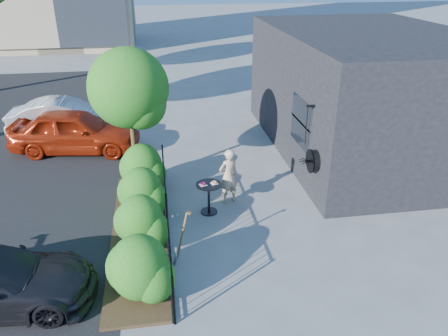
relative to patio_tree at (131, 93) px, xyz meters
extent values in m
plane|color=gray|center=(2.24, -2.76, -2.76)|extent=(120.00, 120.00, 0.00)
cube|color=black|center=(7.74, 1.74, -0.76)|extent=(6.00, 9.00, 4.00)
cube|color=black|center=(4.75, -0.36, -0.96)|extent=(0.04, 1.60, 1.40)
cube|color=black|center=(4.75, -0.36, -0.96)|extent=(0.05, 1.70, 0.06)
cylinder|color=black|center=(4.66, -1.86, -1.51)|extent=(0.18, 0.60, 0.60)
cylinder|color=black|center=(4.56, -1.86, -1.51)|extent=(0.03, 0.64, 0.64)
cube|color=black|center=(4.64, -1.36, -0.16)|extent=(0.25, 0.06, 0.06)
cylinder|color=black|center=(4.56, -1.36, -0.71)|extent=(0.02, 0.02, 1.05)
cylinder|color=black|center=(0.74, -5.76, -2.21)|extent=(0.05, 0.05, 1.10)
cylinder|color=black|center=(0.74, -2.76, -2.21)|extent=(0.05, 0.05, 1.10)
cylinder|color=black|center=(0.74, 0.24, -2.21)|extent=(0.05, 0.05, 1.10)
cube|color=black|center=(0.74, -2.76, -1.70)|extent=(0.03, 6.00, 0.03)
cube|color=black|center=(0.74, -2.76, -2.66)|extent=(0.03, 6.00, 0.03)
cylinder|color=black|center=(0.74, -5.66, -2.21)|extent=(0.02, 0.02, 1.04)
cylinder|color=black|center=(0.74, -5.46, -2.21)|extent=(0.02, 0.02, 1.04)
cylinder|color=black|center=(0.74, -5.26, -2.21)|extent=(0.02, 0.02, 1.04)
cylinder|color=black|center=(0.74, -5.06, -2.21)|extent=(0.02, 0.02, 1.04)
cylinder|color=black|center=(0.74, -4.86, -2.21)|extent=(0.02, 0.02, 1.04)
cylinder|color=black|center=(0.74, -4.66, -2.21)|extent=(0.02, 0.02, 1.04)
cylinder|color=black|center=(0.74, -4.46, -2.21)|extent=(0.02, 0.02, 1.04)
cylinder|color=black|center=(0.74, -4.26, -2.21)|extent=(0.02, 0.02, 1.04)
cylinder|color=black|center=(0.74, -4.06, -2.21)|extent=(0.02, 0.02, 1.04)
cylinder|color=black|center=(0.74, -3.86, -2.21)|extent=(0.02, 0.02, 1.04)
cylinder|color=black|center=(0.74, -3.66, -2.21)|extent=(0.02, 0.02, 1.04)
cylinder|color=black|center=(0.74, -3.46, -2.21)|extent=(0.02, 0.02, 1.04)
cylinder|color=black|center=(0.74, -3.26, -2.21)|extent=(0.02, 0.02, 1.04)
cylinder|color=black|center=(0.74, -3.06, -2.21)|extent=(0.02, 0.02, 1.04)
cylinder|color=black|center=(0.74, -2.86, -2.21)|extent=(0.02, 0.02, 1.04)
cylinder|color=black|center=(0.74, -2.66, -2.21)|extent=(0.02, 0.02, 1.04)
cylinder|color=black|center=(0.74, -2.46, -2.21)|extent=(0.02, 0.02, 1.04)
cylinder|color=black|center=(0.74, -2.26, -2.21)|extent=(0.02, 0.02, 1.04)
cylinder|color=black|center=(0.74, -2.06, -2.21)|extent=(0.02, 0.02, 1.04)
cylinder|color=black|center=(0.74, -1.86, -2.21)|extent=(0.02, 0.02, 1.04)
cylinder|color=black|center=(0.74, -1.66, -2.21)|extent=(0.02, 0.02, 1.04)
cylinder|color=black|center=(0.74, -1.46, -2.21)|extent=(0.02, 0.02, 1.04)
cylinder|color=black|center=(0.74, -1.26, -2.21)|extent=(0.02, 0.02, 1.04)
cylinder|color=black|center=(0.74, -1.06, -2.21)|extent=(0.02, 0.02, 1.04)
cylinder|color=black|center=(0.74, -0.86, -2.21)|extent=(0.02, 0.02, 1.04)
cylinder|color=black|center=(0.74, -0.66, -2.21)|extent=(0.02, 0.02, 1.04)
cylinder|color=black|center=(0.74, -0.46, -2.21)|extent=(0.02, 0.02, 1.04)
cylinder|color=black|center=(0.74, -0.26, -2.21)|extent=(0.02, 0.02, 1.04)
cylinder|color=black|center=(0.74, -0.06, -2.21)|extent=(0.02, 0.02, 1.04)
cylinder|color=black|center=(0.74, 0.14, -2.21)|extent=(0.02, 0.02, 1.04)
cube|color=#382616|center=(0.04, -2.76, -2.72)|extent=(1.30, 6.00, 0.08)
ellipsoid|color=#275E15|center=(0.14, -4.96, -2.06)|extent=(1.10, 1.10, 1.24)
ellipsoid|color=#275E15|center=(0.14, -3.36, -2.06)|extent=(1.10, 1.10, 1.24)
ellipsoid|color=#275E15|center=(0.14, -1.86, -2.06)|extent=(1.10, 1.10, 1.24)
ellipsoid|color=#275E15|center=(0.14, -0.46, -2.06)|extent=(1.10, 1.10, 1.24)
cylinder|color=#3F2B19|center=(-0.06, 0.04, -1.56)|extent=(0.14, 0.14, 2.40)
sphere|color=#275E15|center=(-0.06, 0.04, 0.08)|extent=(2.20, 2.20, 2.20)
sphere|color=#275E15|center=(0.24, -0.16, -0.25)|extent=(1.43, 1.43, 1.43)
cylinder|color=black|center=(1.84, -1.95, -1.94)|extent=(0.67, 0.67, 0.03)
cylinder|color=black|center=(1.84, -1.95, -2.35)|extent=(0.07, 0.07, 0.80)
cylinder|color=black|center=(1.84, -1.95, -2.75)|extent=(0.44, 0.44, 0.03)
cube|color=white|center=(1.70, -1.97, -1.92)|extent=(0.21, 0.21, 0.01)
cube|color=white|center=(1.99, -1.94, -1.92)|extent=(0.21, 0.21, 0.01)
torus|color=#470B14|center=(1.70, -1.97, -1.89)|extent=(0.15, 0.15, 0.05)
torus|color=tan|center=(1.99, -1.94, -1.89)|extent=(0.15, 0.15, 0.05)
imported|color=tan|center=(2.44, -1.46, -1.99)|extent=(0.66, 0.55, 1.56)
cylinder|color=brown|center=(1.02, -3.98, -2.07)|extent=(0.30, 0.05, 1.16)
cube|color=gray|center=(0.85, -3.98, -2.67)|extent=(0.08, 0.17, 0.24)
cylinder|color=brown|center=(1.19, -3.98, -1.51)|extent=(0.10, 0.09, 0.05)
imported|color=#AB280E|center=(-2.16, 2.84, -2.03)|extent=(4.54, 2.37, 1.47)
imported|color=#B1B1B6|center=(-2.79, 4.62, -2.09)|extent=(4.11, 1.51, 1.35)
camera|label=1|loc=(0.69, -11.81, 3.27)|focal=35.00mm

